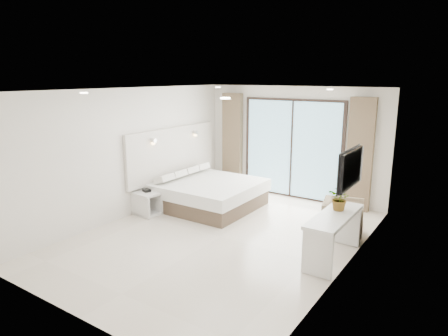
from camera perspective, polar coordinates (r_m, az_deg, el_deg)
The scene contains 8 objects.
ground at distance 7.57m, azimuth -0.47°, elevation -9.78°, with size 6.20×6.20×0.00m, color beige.
room_shell at distance 7.94m, azimuth 1.94°, elevation 3.23°, with size 4.62×6.22×2.72m.
bed at distance 9.13m, azimuth -2.30°, elevation -3.64°, with size 2.14×2.03×0.74m.
nightstand at distance 8.79m, azimuth -10.97°, elevation -4.98°, with size 0.58×0.49×0.49m.
phone at distance 8.76m, azimuth -11.00°, elevation -3.15°, with size 0.17×0.14×0.06m, color black.
console_desk at distance 6.74m, azimuth 15.44°, elevation -8.10°, with size 0.49×1.56×0.77m.
plant at distance 6.83m, azimuth 16.27°, elevation -4.59°, with size 0.36×0.41×0.32m, color #33662D.
armchair at distance 7.85m, azimuth 16.64°, elevation -6.60°, with size 0.72×0.68×0.74m, color #937E60.
Camera 1 is at (3.94, -5.75, 2.94)m, focal length 32.00 mm.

